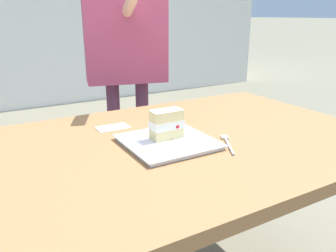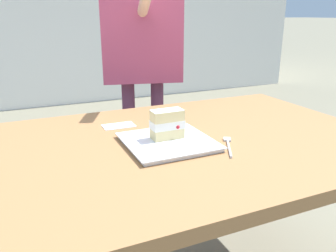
{
  "view_description": "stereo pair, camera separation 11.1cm",
  "coord_description": "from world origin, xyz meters",
  "px_view_note": "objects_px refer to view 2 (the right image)",
  "views": [
    {
      "loc": [
        0.54,
        0.93,
        1.11
      ],
      "look_at": [
        0.01,
        0.02,
        0.76
      ],
      "focal_mm": 36.67,
      "sensor_mm": 36.0,
      "label": 1
    },
    {
      "loc": [
        0.44,
        0.98,
        1.11
      ],
      "look_at": [
        0.01,
        0.02,
        0.76
      ],
      "focal_mm": 36.67,
      "sensor_mm": 36.0,
      "label": 2
    }
  ],
  "objects_px": {
    "dessert_plate": "(168,142)",
    "paper_napkin": "(119,126)",
    "dessert_fork": "(228,145)",
    "patio_table": "(167,165)",
    "diner_person": "(141,34)",
    "cake_slice": "(168,124)"
  },
  "relations": [
    {
      "from": "dessert_plate",
      "to": "diner_person",
      "type": "relative_size",
      "value": 0.18
    },
    {
      "from": "dessert_plate",
      "to": "paper_napkin",
      "type": "distance_m",
      "value": 0.27
    },
    {
      "from": "cake_slice",
      "to": "paper_napkin",
      "type": "bearing_deg",
      "value": -66.48
    },
    {
      "from": "patio_table",
      "to": "paper_napkin",
      "type": "relative_size",
      "value": 12.58
    },
    {
      "from": "dessert_plate",
      "to": "dessert_fork",
      "type": "height_order",
      "value": "dessert_plate"
    },
    {
      "from": "paper_napkin",
      "to": "diner_person",
      "type": "distance_m",
      "value": 0.67
    },
    {
      "from": "dessert_plate",
      "to": "cake_slice",
      "type": "distance_m",
      "value": 0.06
    },
    {
      "from": "patio_table",
      "to": "paper_napkin",
      "type": "bearing_deg",
      "value": -67.02
    },
    {
      "from": "cake_slice",
      "to": "paper_napkin",
      "type": "xyz_separation_m",
      "value": [
        0.1,
        -0.23,
        -0.06
      ]
    },
    {
      "from": "patio_table",
      "to": "dessert_plate",
      "type": "xyz_separation_m",
      "value": [
        0.01,
        0.02,
        0.09
      ]
    },
    {
      "from": "patio_table",
      "to": "paper_napkin",
      "type": "height_order",
      "value": "paper_napkin"
    },
    {
      "from": "dessert_plate",
      "to": "dessert_fork",
      "type": "relative_size",
      "value": 1.79
    },
    {
      "from": "dessert_plate",
      "to": "cake_slice",
      "type": "xyz_separation_m",
      "value": [
        -0.01,
        -0.02,
        0.06
      ]
    },
    {
      "from": "cake_slice",
      "to": "paper_napkin",
      "type": "distance_m",
      "value": 0.26
    },
    {
      "from": "patio_table",
      "to": "diner_person",
      "type": "bearing_deg",
      "value": -103.99
    },
    {
      "from": "diner_person",
      "to": "dessert_fork",
      "type": "bearing_deg",
      "value": 88.7
    },
    {
      "from": "paper_napkin",
      "to": "patio_table",
      "type": "bearing_deg",
      "value": 112.98
    },
    {
      "from": "cake_slice",
      "to": "dessert_plate",
      "type": "bearing_deg",
      "value": 68.39
    },
    {
      "from": "paper_napkin",
      "to": "dessert_plate",
      "type": "bearing_deg",
      "value": 110.31
    },
    {
      "from": "dessert_plate",
      "to": "dessert_fork",
      "type": "bearing_deg",
      "value": 150.65
    },
    {
      "from": "dessert_plate",
      "to": "patio_table",
      "type": "bearing_deg",
      "value": -105.88
    },
    {
      "from": "dessert_plate",
      "to": "diner_person",
      "type": "height_order",
      "value": "diner_person"
    }
  ]
}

